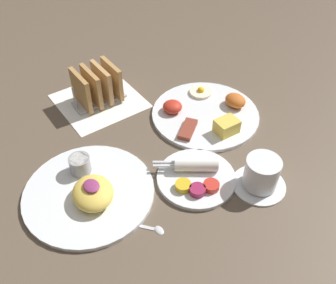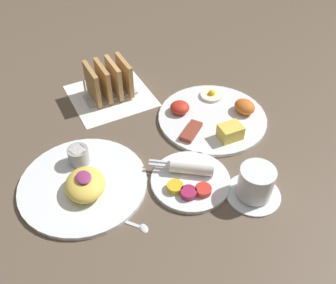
% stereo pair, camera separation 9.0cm
% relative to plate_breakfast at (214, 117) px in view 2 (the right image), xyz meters
% --- Properties ---
extents(ground_plane, '(3.00, 3.00, 0.00)m').
position_rel_plate_breakfast_xyz_m(ground_plane, '(0.00, -0.21, -0.01)').
color(ground_plane, brown).
extents(napkin_flat, '(0.22, 0.22, 0.00)m').
position_rel_plate_breakfast_xyz_m(napkin_flat, '(-0.23, -0.20, -0.01)').
color(napkin_flat, white).
rests_on(napkin_flat, ground_plane).
extents(plate_breakfast, '(0.29, 0.29, 0.05)m').
position_rel_plate_breakfast_xyz_m(plate_breakfast, '(0.00, 0.00, 0.00)').
color(plate_breakfast, white).
rests_on(plate_breakfast, ground_plane).
extents(plate_condiments, '(0.18, 0.18, 0.04)m').
position_rel_plate_breakfast_xyz_m(plate_condiments, '(0.16, -0.16, 0.00)').
color(plate_condiments, white).
rests_on(plate_condiments, ground_plane).
extents(plate_foreground, '(0.29, 0.29, 0.06)m').
position_rel_plate_breakfast_xyz_m(plate_foreground, '(0.06, -0.38, 0.00)').
color(plate_foreground, white).
rests_on(plate_foreground, ground_plane).
extents(toast_rack, '(0.10, 0.15, 0.10)m').
position_rel_plate_breakfast_xyz_m(toast_rack, '(-0.23, -0.20, 0.04)').
color(toast_rack, '#B7B7BC').
rests_on(toast_rack, ground_plane).
extents(coffee_cup, '(0.12, 0.12, 0.08)m').
position_rel_plate_breakfast_xyz_m(coffee_cup, '(0.26, -0.06, 0.03)').
color(coffee_cup, white).
rests_on(coffee_cup, ground_plane).
extents(teaspoon, '(0.11, 0.09, 0.01)m').
position_rel_plate_breakfast_xyz_m(teaspoon, '(0.20, -0.33, -0.01)').
color(teaspoon, silver).
rests_on(teaspoon, ground_plane).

